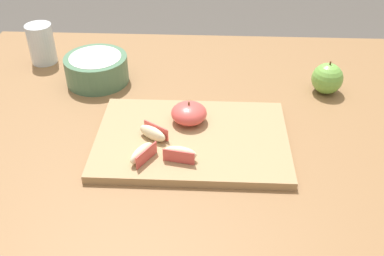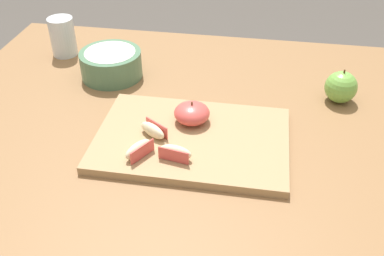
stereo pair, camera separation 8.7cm
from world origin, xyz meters
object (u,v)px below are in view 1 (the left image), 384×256
at_px(cutting_board, 192,139).
at_px(apple_half_skin_up, 189,113).
at_px(apple_wedge_front, 153,133).
at_px(drinking_glass_water, 42,44).
at_px(ceramic_fruit_bowl, 97,69).
at_px(apple_wedge_near_knife, 180,153).
at_px(apple_wedge_middle, 142,153).
at_px(whole_apple_granny_green, 327,78).

xyz_separation_m(cutting_board, apple_half_skin_up, (-0.01, 0.05, 0.03)).
relative_size(apple_half_skin_up, apple_wedge_front, 1.16).
distance_m(cutting_board, drinking_glass_water, 0.54).
bearing_deg(ceramic_fruit_bowl, drinking_glass_water, 149.74).
distance_m(cutting_board, ceramic_fruit_bowl, 0.35).
distance_m(apple_wedge_near_knife, drinking_glass_water, 0.57).
relative_size(apple_wedge_middle, whole_apple_granny_green, 0.80).
bearing_deg(apple_half_skin_up, cutting_board, -80.21).
height_order(apple_half_skin_up, apple_wedge_front, apple_half_skin_up).
relative_size(apple_wedge_near_knife, ceramic_fruit_bowl, 0.43).
distance_m(apple_wedge_middle, whole_apple_granny_green, 0.50).
height_order(apple_wedge_front, whole_apple_granny_green, whole_apple_granny_green).
relative_size(cutting_board, apple_wedge_near_knife, 5.83).
relative_size(apple_wedge_near_knife, whole_apple_granny_green, 0.82).
bearing_deg(apple_wedge_middle, drinking_glass_water, 127.84).
bearing_deg(ceramic_fruit_bowl, apple_wedge_near_knife, -54.17).
bearing_deg(cutting_board, apple_wedge_near_knife, -104.39).
bearing_deg(cutting_board, whole_apple_granny_green, 34.70).
height_order(whole_apple_granny_green, ceramic_fruit_bowl, whole_apple_granny_green).
bearing_deg(apple_wedge_front, cutting_board, 9.02).
distance_m(cutting_board, apple_wedge_middle, 0.12).
relative_size(apple_half_skin_up, ceramic_fruit_bowl, 0.49).
relative_size(apple_half_skin_up, apple_wedge_middle, 1.15).
distance_m(apple_half_skin_up, ceramic_fruit_bowl, 0.31).
relative_size(apple_wedge_near_knife, drinking_glass_water, 0.64).
bearing_deg(apple_wedge_front, drinking_glass_water, 133.72).
relative_size(cutting_board, whole_apple_granny_green, 4.76).
height_order(apple_half_skin_up, apple_wedge_near_knife, apple_half_skin_up).
xyz_separation_m(whole_apple_granny_green, ceramic_fruit_bowl, (-0.56, 0.03, -0.00)).
xyz_separation_m(apple_half_skin_up, apple_wedge_near_knife, (-0.01, -0.13, -0.01)).
xyz_separation_m(cutting_board, drinking_glass_water, (-0.42, 0.34, 0.04)).
bearing_deg(cutting_board, apple_half_skin_up, 99.79).
xyz_separation_m(apple_wedge_near_knife, apple_wedge_front, (-0.06, 0.06, 0.00)).
distance_m(apple_wedge_middle, apple_wedge_front, 0.07).
relative_size(apple_wedge_front, drinking_glass_water, 0.62).
distance_m(apple_wedge_near_knife, ceramic_fruit_bowl, 0.39).
bearing_deg(apple_wedge_near_knife, apple_wedge_front, 133.50).
bearing_deg(apple_wedge_front, whole_apple_granny_green, 30.36).
bearing_deg(cutting_board, apple_wedge_middle, -139.47).
xyz_separation_m(apple_wedge_front, whole_apple_granny_green, (0.39, 0.23, 0.01)).
relative_size(apple_half_skin_up, drinking_glass_water, 0.72).
height_order(cutting_board, apple_wedge_front, apple_wedge_front).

